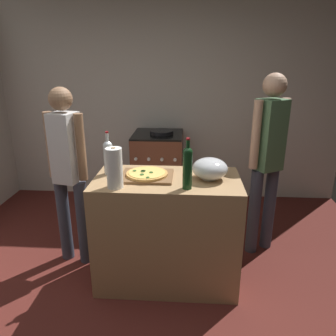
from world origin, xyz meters
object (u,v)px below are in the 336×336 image
at_px(wine_bottle_clear, 108,156).
at_px(stove, 158,170).
at_px(person_in_red, 268,154).
at_px(wine_bottle_amber, 187,166).
at_px(person_in_stripes, 68,169).
at_px(paper_towel_roll, 114,168).
at_px(pizza, 147,174).
at_px(mixing_bowl, 210,169).

bearing_deg(wine_bottle_clear, stove, 78.91).
bearing_deg(person_in_red, wine_bottle_amber, -135.86).
relative_size(person_in_stripes, person_in_red, 0.94).
height_order(wine_bottle_amber, wine_bottle_clear, wine_bottle_amber).
relative_size(paper_towel_roll, person_in_red, 0.18).
height_order(pizza, stove, stove).
xyz_separation_m(pizza, person_in_red, (1.03, 0.49, 0.03)).
relative_size(wine_bottle_clear, stove, 0.36).
bearing_deg(person_in_red, paper_towel_roll, -150.02).
distance_m(stove, person_in_red, 1.50).
distance_m(pizza, paper_towel_roll, 0.32).
bearing_deg(wine_bottle_clear, mixing_bowl, -4.61).
distance_m(pizza, person_in_red, 1.14).
bearing_deg(wine_bottle_amber, mixing_bowl, 49.60).
distance_m(paper_towel_roll, wine_bottle_clear, 0.30).
relative_size(wine_bottle_amber, person_in_stripes, 0.23).
bearing_deg(paper_towel_roll, wine_bottle_amber, 1.77).
relative_size(mixing_bowl, stove, 0.28).
bearing_deg(pizza, stove, 92.03).
distance_m(mixing_bowl, wine_bottle_clear, 0.80).
distance_m(wine_bottle_amber, person_in_stripes, 1.11).
distance_m(pizza, stove, 1.48).
height_order(wine_bottle_amber, person_in_stripes, person_in_stripes).
distance_m(pizza, person_in_stripes, 0.73).
bearing_deg(person_in_stripes, person_in_red, 9.64).
relative_size(paper_towel_roll, wine_bottle_clear, 0.86).
xyz_separation_m(mixing_bowl, stove, (-0.53, 1.41, -0.52)).
height_order(paper_towel_roll, person_in_stripes, person_in_stripes).
xyz_separation_m(wine_bottle_amber, stove, (-0.36, 1.61, -0.61)).
height_order(pizza, person_in_red, person_in_red).
height_order(mixing_bowl, paper_towel_roll, paper_towel_roll).
relative_size(pizza, person_in_stripes, 0.20).
relative_size(paper_towel_roll, stove, 0.31).
relative_size(mixing_bowl, wine_bottle_amber, 0.73).
height_order(pizza, mixing_bowl, mixing_bowl).
xyz_separation_m(wine_bottle_clear, person_in_red, (1.34, 0.43, -0.09)).
distance_m(wine_bottle_amber, wine_bottle_clear, 0.68).
bearing_deg(paper_towel_roll, pizza, 47.66).
bearing_deg(person_in_red, wine_bottle_clear, -162.29).
bearing_deg(person_in_red, mixing_bowl, -137.81).
bearing_deg(stove, person_in_stripes, -118.43).
xyz_separation_m(pizza, person_in_stripes, (-0.70, 0.19, -0.04)).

